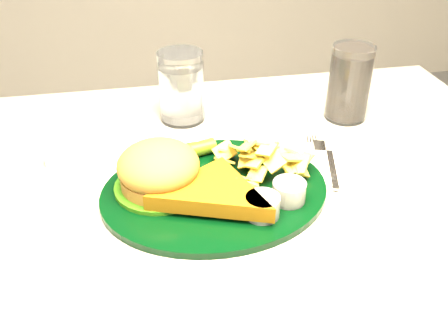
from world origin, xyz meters
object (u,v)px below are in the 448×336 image
Objects in this scene: dinner_plate at (215,172)px; cola_glass at (349,83)px; water_glass at (181,87)px; fork_napkin at (331,166)px.

cola_glass is at bearing 29.50° from dinner_plate.
cola_glass reaches higher than water_glass.
fork_napkin is at bearing -45.91° from water_glass.
cola_glass is 0.21m from fork_napkin.
water_glass is 0.32m from cola_glass.
dinner_plate reaches higher than fork_napkin.
fork_napkin is (-0.10, -0.17, -0.07)m from cola_glass.
water_glass is (-0.02, 0.26, 0.03)m from dinner_plate.
dinner_plate is at bearing -85.95° from water_glass.
dinner_plate is at bearing -155.38° from fork_napkin.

